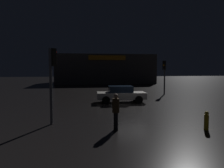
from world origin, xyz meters
TOP-DOWN VIEW (x-y plane):
  - ground_plane at (0.00, 0.00)m, footprint 120.00×120.00m
  - store_building at (0.69, 27.24)m, footprint 18.86×10.09m
  - traffic_signal_main at (-5.63, -5.89)m, footprint 0.42×0.42m
  - traffic_signal_opposite at (5.14, 5.90)m, footprint 0.41×0.43m
  - car_near at (-0.70, 0.89)m, footprint 4.22×2.09m
  - pedestrian at (-2.52, -7.59)m, footprint 0.43×0.43m
  - fire_hydrant at (1.77, -8.19)m, footprint 0.22×0.22m

SIDE VIEW (x-z plane):
  - ground_plane at x=0.00m, z-range 0.00..0.00m
  - fire_hydrant at x=1.77m, z-range 0.00..0.91m
  - car_near at x=-0.70m, z-range 0.03..1.46m
  - pedestrian at x=-2.52m, z-range 0.15..1.91m
  - traffic_signal_opposite at x=5.14m, z-range 0.74..4.52m
  - store_building at x=0.69m, z-range 0.00..5.55m
  - traffic_signal_main at x=-5.63m, z-range 0.85..4.84m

